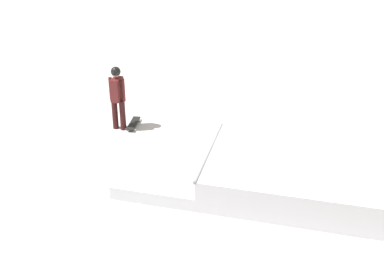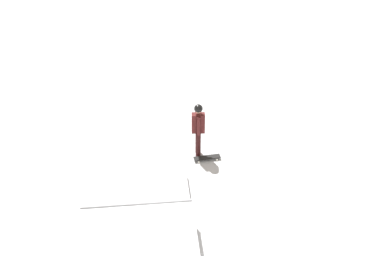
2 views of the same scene
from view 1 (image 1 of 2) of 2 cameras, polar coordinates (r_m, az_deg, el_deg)
The scene contains 4 objects.
ground_plane at distance 11.68m, azimuth 4.78°, elevation -4.08°, with size 60.00×60.00×0.00m, color #B7BABF.
skate_ramp at distance 10.80m, azimuth 8.82°, elevation -5.18°, with size 5.98×4.42×0.74m.
skater at distance 12.93m, azimuth -8.50°, elevation 3.91°, with size 0.41×0.44×1.73m.
skateboard at distance 13.41m, azimuth -6.68°, elevation 0.53°, with size 0.42×0.82×0.09m.
Camera 1 is at (2.25, 9.76, 6.01)m, focal length 46.88 mm.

